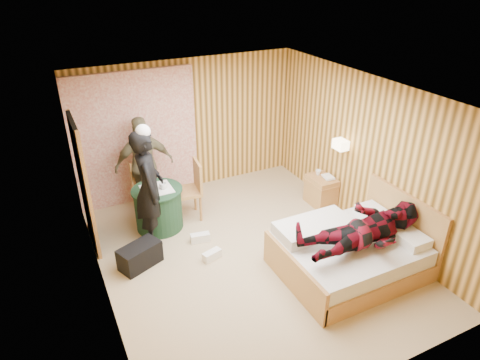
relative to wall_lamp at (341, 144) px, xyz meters
name	(u,v)px	position (x,y,z in m)	size (l,w,h in m)	color
floor	(249,255)	(-1.92, -0.45, -1.30)	(4.20, 5.00, 0.01)	tan
ceiling	(251,95)	(-1.92, -0.45, 1.20)	(4.20, 5.00, 0.01)	white
wall_back	(188,126)	(-1.92, 2.05, -0.05)	(4.20, 0.02, 2.50)	#F2B85D
wall_left	(95,219)	(-4.02, -0.45, -0.05)	(0.02, 5.00, 2.50)	#F2B85D
wall_right	(367,155)	(0.18, -0.45, -0.05)	(0.02, 5.00, 2.50)	#F2B85D
curtain	(136,139)	(-2.92, 1.98, -0.10)	(2.20, 0.08, 2.40)	white
doorway	(84,185)	(-3.98, 0.95, -0.28)	(0.06, 0.90, 2.05)	black
wall_lamp	(341,144)	(0.00, 0.00, 0.00)	(0.26, 0.24, 0.16)	gold
bed	(349,252)	(-0.79, -1.38, -1.00)	(1.95, 1.49, 1.03)	tan
nightstand	(321,190)	(-0.04, 0.34, -1.02)	(0.41, 0.56, 0.54)	tan
round_table	(159,208)	(-2.91, 0.90, -0.93)	(0.82, 0.82, 0.73)	#20452C
chair_far	(146,182)	(-2.94, 1.55, -0.76)	(0.53, 0.53, 0.93)	tan
chair_near	(191,186)	(-2.29, 0.98, -0.70)	(0.52, 0.52, 1.03)	tan
duffel_bag	(140,256)	(-3.47, 0.04, -1.13)	(0.61, 0.32, 0.34)	black
sneaker_left	(200,238)	(-2.46, 0.21, -1.23)	(0.30, 0.12, 0.14)	white
sneaker_right	(212,255)	(-2.47, -0.29, -1.23)	(0.30, 0.12, 0.13)	white
woman_standing	(149,188)	(-3.10, 0.59, -0.36)	(0.68, 0.45, 1.87)	black
man_at_table	(145,165)	(-2.91, 1.59, -0.44)	(1.01, 0.42, 1.72)	#70694A
man_on_bed	(367,222)	(-0.77, -1.60, -0.36)	(1.77, 0.67, 0.86)	#610917
book_lower	(324,178)	(-0.04, 0.29, -0.75)	(0.17, 0.22, 0.02)	white
book_upper	(324,177)	(-0.04, 0.29, -0.73)	(0.16, 0.22, 0.02)	white
cup_nightstand	(318,172)	(-0.04, 0.47, -0.72)	(0.10, 0.10, 0.09)	white
cup_table	(163,186)	(-2.81, 0.85, -0.52)	(0.12, 0.12, 0.10)	white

